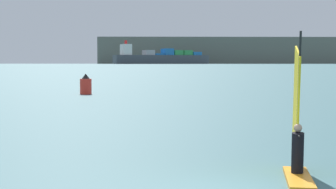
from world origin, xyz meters
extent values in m
cube|color=orange|center=(1.44, 1.62, 0.06)|extent=(0.74, 2.72, 0.12)
cylinder|color=black|center=(1.43, 1.94, 1.98)|extent=(0.09, 0.91, 3.73)
cube|color=yellow|center=(1.41, 2.60, 1.73)|extent=(0.13, 2.14, 3.54)
cylinder|color=black|center=(1.42, 2.24, 1.15)|extent=(0.09, 1.44, 0.04)
cylinder|color=black|center=(1.43, 1.97, 0.66)|extent=(0.34, 0.46, 1.12)
sphere|color=tan|center=(1.43, 1.97, 1.33)|extent=(0.22, 0.22, 0.22)
cube|color=#3F444C|center=(-168.97, 864.22, 6.91)|extent=(147.76, 97.52, 13.82)
cube|color=silver|center=(-219.69, 837.44, 22.22)|extent=(24.03, 29.32, 16.80)
cylinder|color=red|center=(-219.69, 837.44, 33.62)|extent=(4.00, 4.00, 6.00)
cube|color=#99999E|center=(-187.59, 854.38, 17.72)|extent=(25.26, 30.88, 7.80)
cube|color=#1E66AD|center=(-173.80, 861.67, 15.12)|extent=(25.26, 30.88, 2.60)
cube|color=#1E66AD|center=(-160.01, 868.95, 19.02)|extent=(25.26, 30.88, 10.40)
cube|color=#2D8C47|center=(-146.22, 876.23, 17.72)|extent=(25.26, 30.88, 7.80)
cube|color=#2D8C47|center=(-132.42, 883.52, 17.72)|extent=(25.26, 30.88, 7.80)
cube|color=#1E66AD|center=(-118.63, 890.80, 16.42)|extent=(25.26, 30.88, 5.20)
cylinder|color=red|center=(-16.42, 37.78, 0.73)|extent=(1.09, 1.09, 1.46)
cone|color=black|center=(-16.42, 37.78, 1.71)|extent=(0.77, 0.77, 0.50)
camera|label=1|loc=(0.69, -13.09, 3.06)|focal=60.18mm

